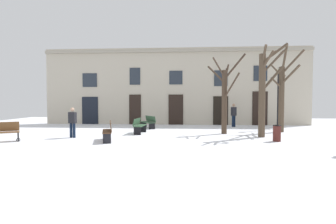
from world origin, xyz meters
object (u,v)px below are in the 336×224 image
at_px(tree_foreground, 264,89).
at_px(bench_facing_shops, 108,131).
at_px(person_by_shop_door, 72,121).
at_px(person_crossing_plaza, 234,114).
at_px(bench_back_to_back_left, 139,126).
at_px(bench_near_lamp, 1,132).
at_px(tree_right_of_center, 225,96).
at_px(litter_bin, 277,133).
at_px(streetlamp, 278,92).
at_px(tree_center, 282,93).
at_px(bench_far_corner, 148,122).

distance_m(tree_foreground, bench_facing_shops, 8.29).
height_order(person_by_shop_door, person_crossing_plaza, person_crossing_plaza).
height_order(tree_foreground, person_by_shop_door, tree_foreground).
bearing_deg(bench_back_to_back_left, bench_facing_shops, 166.05).
distance_m(bench_near_lamp, person_by_shop_door, 3.24).
bearing_deg(tree_right_of_center, litter_bin, -53.94).
xyz_separation_m(streetlamp, person_by_shop_door, (-11.97, -5.16, -1.65)).
bearing_deg(litter_bin, tree_foreground, 98.86).
bearing_deg(tree_foreground, tree_center, 54.72).
relative_size(tree_center, bench_back_to_back_left, 3.19).
distance_m(tree_right_of_center, streetlamp, 4.78).
distance_m(tree_foreground, streetlamp, 4.61).
bearing_deg(bench_near_lamp, tree_right_of_center, -11.69).
relative_size(tree_foreground, bench_near_lamp, 3.24).
bearing_deg(bench_back_to_back_left, streetlamp, -67.92).
xyz_separation_m(litter_bin, bench_facing_shops, (-8.02, -0.47, 0.10)).
bearing_deg(tree_center, person_by_shop_door, -163.62).
bearing_deg(tree_right_of_center, tree_center, 17.07).
relative_size(litter_bin, bench_facing_shops, 0.43).
distance_m(tree_foreground, bench_back_to_back_left, 7.23).
relative_size(tree_right_of_center, tree_center, 0.90).
distance_m(bench_back_to_back_left, person_crossing_plaza, 7.66).
height_order(bench_near_lamp, person_by_shop_door, person_by_shop_door).
bearing_deg(tree_right_of_center, person_by_shop_door, -163.93).
height_order(tree_center, bench_back_to_back_left, tree_center).
relative_size(streetlamp, bench_near_lamp, 2.71).
bearing_deg(bench_facing_shops, litter_bin, 76.85).
height_order(bench_far_corner, person_by_shop_door, person_by_shop_door).
xyz_separation_m(tree_right_of_center, bench_far_corner, (-4.89, 2.80, -1.78)).
bearing_deg(person_crossing_plaza, bench_back_to_back_left, 177.99).
distance_m(tree_foreground, person_crossing_plaza, 5.89).
xyz_separation_m(litter_bin, bench_back_to_back_left, (-7.08, 2.64, 0.07)).
relative_size(streetlamp, person_crossing_plaza, 2.42).
relative_size(tree_foreground, bench_back_to_back_left, 3.07).
height_order(streetlamp, bench_facing_shops, streetlamp).
distance_m(tree_center, person_crossing_plaza, 4.26).
height_order(tree_right_of_center, bench_near_lamp, tree_right_of_center).
xyz_separation_m(bench_back_to_back_left, person_by_shop_door, (-3.14, -2.09, 0.40)).
xyz_separation_m(tree_foreground, tree_center, (1.73, 2.44, -0.15)).
distance_m(bench_far_corner, person_by_shop_door, 6.08).
height_order(tree_right_of_center, bench_facing_shops, tree_right_of_center).
height_order(tree_right_of_center, person_by_shop_door, tree_right_of_center).
height_order(tree_right_of_center, bench_far_corner, tree_right_of_center).
xyz_separation_m(streetlamp, bench_back_to_back_left, (-8.82, -3.08, -2.05)).
bearing_deg(bench_near_lamp, bench_facing_shops, -24.14).
height_order(tree_foreground, person_crossing_plaza, tree_foreground).
xyz_separation_m(bench_far_corner, person_by_shop_door, (-3.23, -5.14, 0.43)).
relative_size(tree_right_of_center, litter_bin, 5.92).
distance_m(streetlamp, bench_back_to_back_left, 9.57).
relative_size(bench_back_to_back_left, person_by_shop_door, 1.02).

